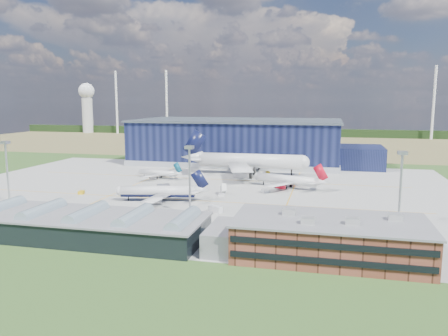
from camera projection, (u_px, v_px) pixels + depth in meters
ground at (189, 194)px, 176.20m from camera, size 600.00×600.00×0.00m
apron at (197, 189)px, 185.80m from camera, size 220.00×160.00×0.08m
farmland at (266, 143)px, 387.54m from camera, size 600.00×220.00×0.01m
treeline at (277, 132)px, 463.77m from camera, size 600.00×8.00×8.00m
horizon_dressing at (109, 103)px, 497.94m from camera, size 440.20×18.00×70.00m
hangar at (242, 143)px, 264.83m from camera, size 145.00×62.00×26.10m
ops_building at (329, 238)px, 105.10m from camera, size 46.00×23.00×10.90m
glass_concourse at (99, 225)px, 119.48m from camera, size 78.00×23.00×8.60m
light_mast_west at (6, 162)px, 158.87m from camera, size 2.60×2.60×23.00m
light_mast_center at (190, 169)px, 142.69m from camera, size 2.60×2.60×23.00m
light_mast_east at (401, 177)px, 127.67m from camera, size 2.60×2.60×23.00m
airliner_navy at (158, 186)px, 163.64m from camera, size 42.57×41.97×11.75m
airliner_red at (286, 175)px, 187.96m from camera, size 44.85×44.39×11.48m
airliner_widebody at (250, 153)px, 221.57m from camera, size 68.07×66.64×21.84m
airliner_regional at (158, 170)px, 211.68m from camera, size 30.17×29.73×8.39m
gse_tug_a at (81, 192)px, 176.62m from camera, size 2.68×3.59×1.34m
gse_van_a at (215, 209)px, 147.72m from camera, size 5.60×4.47×2.25m
gse_cart_a at (267, 185)px, 192.85m from camera, size 3.14×3.71×1.36m
gse_tug_c at (268, 172)px, 225.46m from camera, size 2.74×3.34×1.26m
gse_cart_b at (265, 191)px, 179.76m from camera, size 3.57×3.83×1.38m
gse_van_c at (303, 226)px, 127.90m from camera, size 5.46×3.06×2.51m
airstair at (223, 191)px, 175.36m from camera, size 3.58×5.07×3.01m
car_a at (211, 231)px, 124.89m from camera, size 3.89×1.96×1.27m
car_b at (304, 218)px, 138.16m from camera, size 3.95×1.47×1.29m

